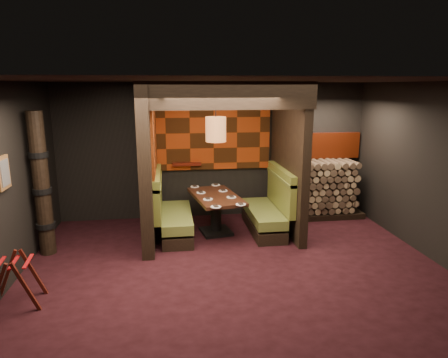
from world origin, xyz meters
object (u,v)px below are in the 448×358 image
pendant_lamp (216,129)px  totem_column (42,186)px  booth_bench_left (171,215)px  dining_table (216,207)px  booth_bench_right (269,211)px  firewood_stack (322,189)px  luggage_rack (16,279)px

pendant_lamp → totem_column: (-2.94, -0.49, -0.83)m
booth_bench_left → pendant_lamp: size_ratio=1.50×
pendant_lamp → booth_bench_left: bearing=176.2°
booth_bench_left → dining_table: bearing=-0.4°
booth_bench_right → pendant_lamp: 1.92m
pendant_lamp → totem_column: pendant_lamp is taller
totem_column → firewood_stack: bearing=13.2°
booth_bench_right → pendant_lamp: bearing=-176.9°
booth_bench_right → luggage_rack: booth_bench_right is taller
booth_bench_left → pendant_lamp: 1.82m
totem_column → luggage_rack: bearing=-87.2°
booth_bench_right → firewood_stack: 1.54m
pendant_lamp → firewood_stack: bearing=17.5°
dining_table → firewood_stack: firewood_stack is taller
pendant_lamp → luggage_rack: (-2.86, -2.15, -1.65)m
dining_table → luggage_rack: 3.61m
pendant_lamp → firewood_stack: (2.39, 0.76, -1.40)m
booth_bench_left → booth_bench_right: 1.89m
totem_column → firewood_stack: 5.51m
booth_bench_right → pendant_lamp: pendant_lamp is taller
booth_bench_right → firewood_stack: firewood_stack is taller
booth_bench_left → dining_table: (0.85, -0.01, 0.12)m
booth_bench_left → totem_column: totem_column is taller
luggage_rack → totem_column: size_ratio=0.30×
booth_bench_left → firewood_stack: (3.25, 0.70, 0.21)m
pendant_lamp → booth_bench_right: bearing=3.1°
booth_bench_right → dining_table: bearing=-179.7°
dining_table → firewood_stack: bearing=16.4°
luggage_rack → firewood_stack: 6.01m
dining_table → totem_column: totem_column is taller
booth_bench_left → dining_table: booth_bench_left is taller
luggage_rack → booth_bench_right: bearing=29.5°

